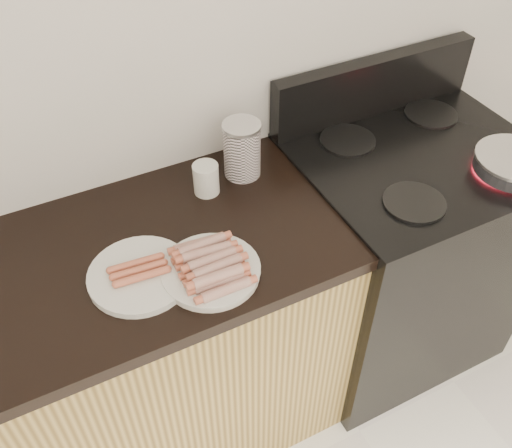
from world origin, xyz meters
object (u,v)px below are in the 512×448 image
canister (242,149)px  mug (206,179)px  side_plate (140,275)px  main_plate (211,272)px  stove (398,255)px

canister → mug: 0.14m
side_plate → canister: (0.41, 0.26, 0.08)m
main_plate → side_plate: (-0.16, 0.07, 0.00)m
main_plate → mug: bearing=68.5°
main_plate → mug: size_ratio=2.64×
main_plate → canister: (0.25, 0.33, 0.08)m
main_plate → stove: bearing=10.3°
side_plate → main_plate: bearing=-23.3°
canister → side_plate: bearing=-147.6°
stove → main_plate: main_plate is taller
main_plate → canister: 0.43m
stove → canister: size_ratio=5.17×
side_plate → mug: bearing=39.4°
stove → canister: 0.78m
canister → mug: bearing=-167.0°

